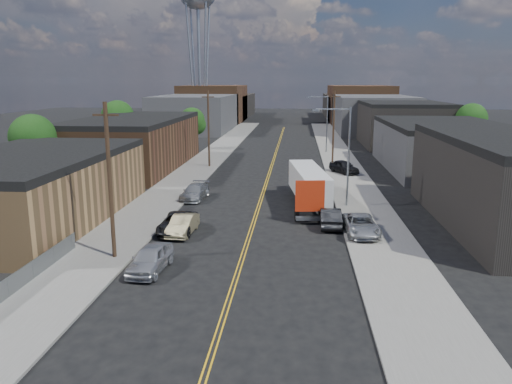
% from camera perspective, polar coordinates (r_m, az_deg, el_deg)
% --- Properties ---
extents(ground, '(260.00, 260.00, 0.00)m').
position_cam_1_polar(ground, '(80.49, 2.30, 4.56)').
color(ground, black).
rests_on(ground, ground).
extents(centerline, '(0.32, 120.00, 0.01)m').
position_cam_1_polar(centerline, '(65.69, 1.72, 2.74)').
color(centerline, gold).
rests_on(centerline, ground).
extents(sidewalk_left, '(5.00, 140.00, 0.15)m').
position_cam_1_polar(sidewalk_left, '(66.85, -6.45, 2.90)').
color(sidewalk_left, slate).
rests_on(sidewalk_left, ground).
extents(sidewalk_right, '(5.00, 140.00, 0.15)m').
position_cam_1_polar(sidewalk_right, '(65.86, 10.01, 2.65)').
color(sidewalk_right, slate).
rests_on(sidewalk_right, ground).
extents(warehouse_tan, '(12.00, 22.00, 5.60)m').
position_cam_1_polar(warehouse_tan, '(44.12, -24.40, 0.44)').
color(warehouse_tan, olive).
rests_on(warehouse_tan, ground).
extents(warehouse_brown, '(12.00, 26.00, 6.60)m').
position_cam_1_polar(warehouse_brown, '(67.61, -13.80, 5.49)').
color(warehouse_brown, '#503320').
rests_on(warehouse_brown, ground).
extents(industrial_right_b, '(14.00, 24.00, 6.10)m').
position_cam_1_polar(industrial_right_b, '(68.69, 20.51, 4.95)').
color(industrial_right_b, '#3A3A3D').
rests_on(industrial_right_b, ground).
extents(industrial_right_c, '(14.00, 22.00, 7.60)m').
position_cam_1_polar(industrial_right_c, '(93.78, 16.33, 7.54)').
color(industrial_right_c, black).
rests_on(industrial_right_c, ground).
extents(skyline_left_a, '(16.00, 30.00, 8.00)m').
position_cam_1_polar(skyline_left_a, '(117.23, -6.84, 8.96)').
color(skyline_left_a, '#3A3A3D').
rests_on(skyline_left_a, ground).
extents(skyline_right_a, '(16.00, 30.00, 8.00)m').
position_cam_1_polar(skyline_right_a, '(116.04, 13.14, 8.69)').
color(skyline_right_a, '#3A3A3D').
rests_on(skyline_right_a, ground).
extents(skyline_left_b, '(16.00, 26.00, 10.00)m').
position_cam_1_polar(skyline_left_b, '(141.72, -4.81, 10.02)').
color(skyline_left_b, '#503320').
rests_on(skyline_left_b, ground).
extents(skyline_right_b, '(16.00, 26.00, 10.00)m').
position_cam_1_polar(skyline_right_b, '(140.74, 11.72, 9.79)').
color(skyline_right_b, '#503320').
rests_on(skyline_right_b, ground).
extents(skyline_left_c, '(16.00, 40.00, 7.00)m').
position_cam_1_polar(skyline_left_c, '(161.53, -3.61, 9.82)').
color(skyline_left_c, black).
rests_on(skyline_left_c, ground).
extents(skyline_right_c, '(16.00, 40.00, 7.00)m').
position_cam_1_polar(skyline_right_c, '(160.67, 10.86, 9.60)').
color(skyline_right_c, black).
rests_on(skyline_right_c, ground).
extents(water_tower, '(9.00, 9.00, 36.90)m').
position_cam_1_polar(water_tower, '(133.52, -6.68, 20.87)').
color(water_tower, gray).
rests_on(water_tower, ground).
extents(streetlight_near, '(3.39, 0.25, 9.00)m').
position_cam_1_polar(streetlight_near, '(45.21, 10.06, 4.90)').
color(streetlight_near, gray).
rests_on(streetlight_near, ground).
extents(streetlight_far, '(3.39, 0.25, 9.00)m').
position_cam_1_polar(streetlight_far, '(79.95, 7.84, 8.24)').
color(streetlight_far, gray).
rests_on(streetlight_far, ground).
extents(utility_pole_left_near, '(1.60, 0.26, 10.00)m').
position_cam_1_polar(utility_pole_left_near, '(32.41, -16.37, 1.25)').
color(utility_pole_left_near, black).
rests_on(utility_pole_left_near, ground).
extents(utility_pole_left_far, '(1.60, 0.26, 10.00)m').
position_cam_1_polar(utility_pole_left_far, '(65.95, -5.44, 7.23)').
color(utility_pole_left_far, black).
rests_on(utility_pole_left_far, ground).
extents(utility_pole_right, '(1.60, 0.26, 10.00)m').
position_cam_1_polar(utility_pole_right, '(68.07, 8.85, 7.31)').
color(utility_pole_right, black).
rests_on(utility_pole_right, ground).
extents(chainlink_fence, '(0.05, 16.00, 1.22)m').
position_cam_1_polar(chainlink_fence, '(29.49, -26.49, -9.79)').
color(chainlink_fence, slate).
rests_on(chainlink_fence, ground).
extents(tree_left_near, '(4.85, 4.76, 7.91)m').
position_cam_1_polar(tree_left_near, '(57.01, -24.07, 5.41)').
color(tree_left_near, black).
rests_on(tree_left_near, ground).
extents(tree_left_mid, '(5.10, 5.04, 8.37)m').
position_cam_1_polar(tree_left_mid, '(79.70, -15.47, 8.00)').
color(tree_left_mid, black).
rests_on(tree_left_mid, ground).
extents(tree_left_far, '(4.35, 4.20, 6.97)m').
position_cam_1_polar(tree_left_far, '(83.73, -7.28, 7.92)').
color(tree_left_far, black).
rests_on(tree_left_far, ground).
extents(tree_right_far, '(4.85, 4.76, 7.91)m').
position_cam_1_polar(tree_right_far, '(84.17, 23.42, 7.44)').
color(tree_right_far, black).
rests_on(tree_right_far, ground).
extents(semi_truck, '(3.76, 13.95, 3.57)m').
position_cam_1_polar(semi_truck, '(46.30, 6.00, 1.07)').
color(semi_truck, silver).
rests_on(semi_truck, ground).
extents(car_left_a, '(2.18, 4.71, 1.56)m').
position_cam_1_polar(car_left_a, '(30.86, -11.98, -7.47)').
color(car_left_a, '#BBBDC1').
rests_on(car_left_a, ground).
extents(car_left_b, '(1.75, 4.46, 1.45)m').
position_cam_1_polar(car_left_b, '(37.69, -8.37, -3.73)').
color(car_left_b, '#7D7252').
rests_on(car_left_b, ground).
extents(car_left_c, '(2.49, 5.26, 1.45)m').
position_cam_1_polar(car_left_c, '(38.20, -8.93, -3.52)').
color(car_left_c, black).
rests_on(car_left_c, ground).
extents(car_left_d, '(2.43, 5.12, 1.44)m').
position_cam_1_polar(car_left_d, '(48.62, -7.01, 0.01)').
color(car_left_d, '#9B9EA0').
rests_on(car_left_d, ground).
extents(car_right_oncoming, '(1.62, 4.57, 1.50)m').
position_cam_1_polar(car_right_oncoming, '(39.68, 8.49, -2.86)').
color(car_right_oncoming, black).
rests_on(car_right_oncoming, ground).
extents(car_right_lot_a, '(2.61, 5.17, 1.40)m').
position_cam_1_polar(car_right_lot_a, '(37.63, 11.88, -3.69)').
color(car_right_lot_a, '#B0B3B6').
rests_on(car_right_lot_a, sidewalk_right).
extents(car_right_lot_c, '(3.82, 4.98, 1.58)m').
position_cam_1_polar(car_right_lot_c, '(62.14, 10.02, 2.87)').
color(car_right_lot_c, black).
rests_on(car_right_lot_c, sidewalk_right).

